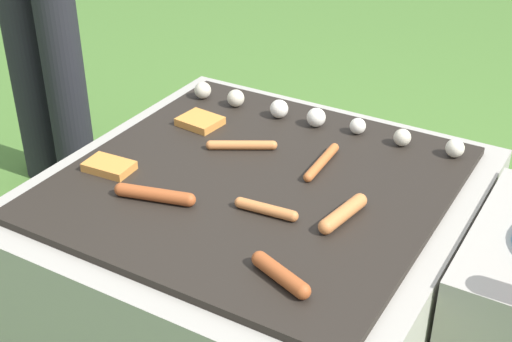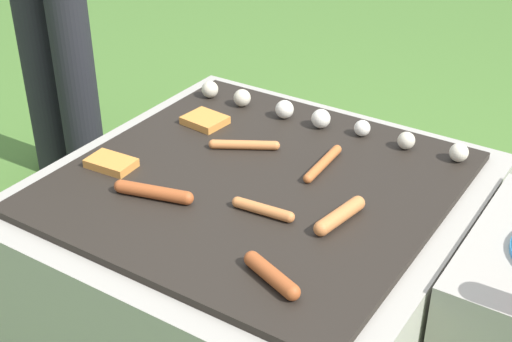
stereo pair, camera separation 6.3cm
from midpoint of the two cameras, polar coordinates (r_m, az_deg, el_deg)
ground_plane at (r=1.84m, az=-0.99°, el=-10.28°), size 14.00×14.00×0.00m
grill at (r=1.73m, az=-1.04°, el=-5.80°), size 0.94×0.94×0.36m
sausage_front_left at (r=1.75m, az=-2.19°, el=2.08°), size 0.16×0.10×0.02m
sausage_mid_right at (r=1.57m, az=-9.25°, el=-1.88°), size 0.18×0.07×0.03m
sausage_mid_left at (r=1.49m, az=5.79°, el=-3.40°), size 0.05×0.16×0.03m
sausage_back_right at (r=1.50m, az=-0.39°, el=-3.09°), size 0.15×0.03×0.02m
sausage_front_center at (r=1.68m, az=4.21°, el=0.72°), size 0.03×0.18×0.02m
sausage_back_left at (r=1.32m, az=0.59°, el=-8.30°), size 0.14×0.07×0.03m
bread_slice_left at (r=1.88m, az=-5.46°, el=3.97°), size 0.11×0.10×0.02m
bread_slice_right at (r=1.70m, az=-12.71°, el=0.35°), size 0.12×0.08×0.02m
mushroom_row at (r=1.87m, az=3.31°, el=4.47°), size 0.76×0.07×0.05m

